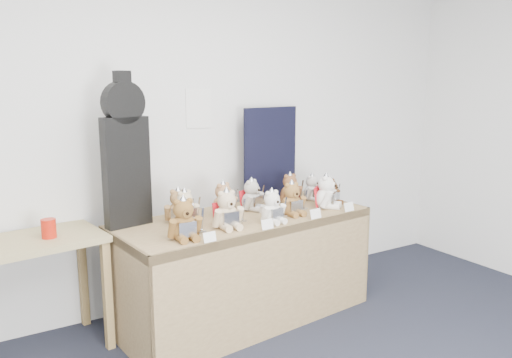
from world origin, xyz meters
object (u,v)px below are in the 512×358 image
teddy_front_far_left (184,221)px  teddy_back_end (312,188)px  teddy_front_left (227,211)px  red_cup (49,228)px  teddy_front_right (292,200)px  teddy_front_end (331,193)px  teddy_front_far_right (326,193)px  teddy_back_right (290,189)px  side_table (25,260)px  guitar_case (126,152)px  teddy_front_centre (272,208)px  teddy_back_centre_right (252,196)px  teddy_back_far_left (179,207)px  teddy_back_left (185,208)px  display_table (250,241)px  teddy_back_centre_left (224,201)px

teddy_front_far_left → teddy_back_end: teddy_front_far_left is taller
teddy_front_left → red_cup: bearing=160.6°
teddy_front_right → teddy_front_end: bearing=12.0°
teddy_front_far_right → teddy_back_right: bearing=75.2°
teddy_front_far_left → teddy_back_right: bearing=25.9°
side_table → guitar_case: (0.65, -0.03, 0.63)m
teddy_front_centre → teddy_front_right: bearing=14.2°
teddy_front_far_left → teddy_back_centre_right: teddy_front_far_left is taller
teddy_front_centre → teddy_back_far_left: teddy_back_far_left is taller
red_cup → teddy_front_centre: bearing=-17.7°
teddy_front_right → teddy_back_far_left: 0.82m
teddy_front_left → teddy_front_right: size_ratio=1.06×
teddy_back_left → guitar_case: bearing=139.4°
side_table → teddy_back_end: 2.18m
teddy_front_far_right → teddy_front_end: bearing=-5.5°
guitar_case → teddy_front_far_right: (1.45, -0.30, -0.38)m
teddy_back_centre_right → teddy_back_end: size_ratio=1.13×
display_table → teddy_front_left: (-0.25, -0.13, 0.28)m
display_table → teddy_back_end: teddy_back_end is taller
red_cup → teddy_back_left: bearing=-10.1°
teddy_front_left → teddy_front_far_left: bearing=-165.8°
teddy_back_centre_right → teddy_back_far_left: bearing=158.3°
display_table → teddy_back_centre_left: bearing=120.0°
teddy_back_centre_left → teddy_back_end: size_ratio=1.16×
side_table → teddy_back_centre_right: bearing=-11.2°
teddy_front_end → teddy_back_far_left: teddy_back_far_left is taller
teddy_back_end → side_table: bearing=164.3°
teddy_front_far_right → teddy_back_end: size_ratio=1.23×
guitar_case → teddy_back_left: 0.54m
guitar_case → teddy_back_far_left: (0.32, -0.10, -0.39)m
teddy_front_far_right → teddy_back_far_left: size_ratio=1.09×
teddy_front_left → teddy_back_centre_left: bearing=67.2°
teddy_front_far_right → teddy_back_far_left: (-1.13, 0.20, -0.01)m
display_table → red_cup: bearing=162.7°
red_cup → teddy_back_left: (0.85, -0.15, 0.05)m
teddy_back_right → teddy_back_far_left: size_ratio=0.99×
teddy_front_left → teddy_back_left: bearing=129.5°
teddy_back_centre_left → teddy_back_far_left: 0.35m
teddy_back_centre_left → teddy_back_right: 0.65m
side_table → teddy_front_right: bearing=-19.6°
side_table → teddy_front_far_left: 1.01m
teddy_back_centre_right → teddy_back_right: 0.40m
teddy_front_right → teddy_back_right: size_ratio=1.04×
display_table → teddy_back_centre_left: (-0.12, 0.17, 0.27)m
teddy_front_far_right → teddy_back_centre_right: teddy_front_far_right is taller
guitar_case → teddy_back_centre_left: 0.78m
teddy_back_left → teddy_back_far_left: size_ratio=0.99×
teddy_back_right → teddy_front_centre: bearing=-137.3°
teddy_back_left → teddy_back_centre_left: (0.32, 0.05, 0.00)m
teddy_front_right → teddy_front_far_right: (0.35, 0.03, 0.01)m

